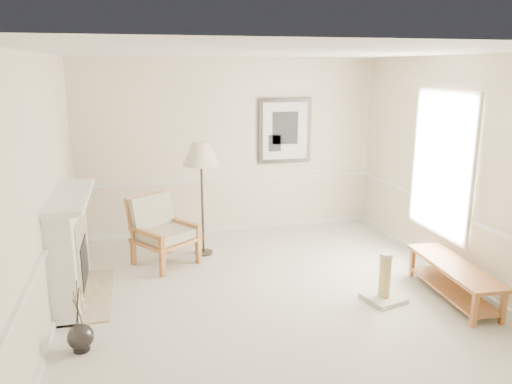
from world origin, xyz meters
TOP-DOWN VIEW (x-y plane):
  - ground at (0.00, 0.00)m, footprint 5.50×5.50m
  - room at (0.14, 0.08)m, footprint 5.04×5.54m
  - fireplace at (-2.34, 0.60)m, footprint 0.64×1.64m
  - floor_vase at (-2.15, -0.66)m, footprint 0.26×0.26m
  - armchair at (-1.25, 1.53)m, footprint 1.06×1.07m
  - floor_lamp at (-0.61, 1.72)m, footprint 0.55×0.55m
  - bench at (2.15, -0.49)m, footprint 0.53×1.54m
  - scratching_post at (1.30, -0.35)m, footprint 0.52×0.52m

SIDE VIEW (x-z plane):
  - ground at x=0.00m, z-range 0.00..0.00m
  - floor_vase at x=-2.15m, z-range -0.24..0.52m
  - scratching_post at x=1.30m, z-range -0.11..0.50m
  - bench at x=2.15m, z-range 0.07..0.51m
  - armchair at x=-1.25m, z-range 0.04..1.02m
  - fireplace at x=-2.34m, z-range -0.01..1.30m
  - floor_lamp at x=-0.61m, z-range 0.63..2.34m
  - room at x=0.14m, z-range 0.41..3.33m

